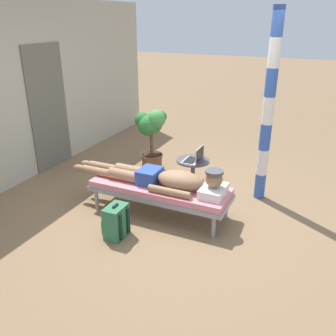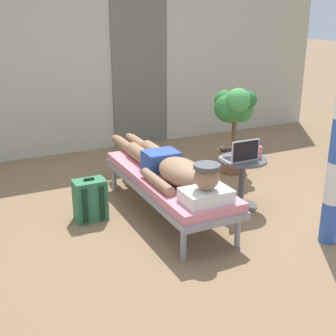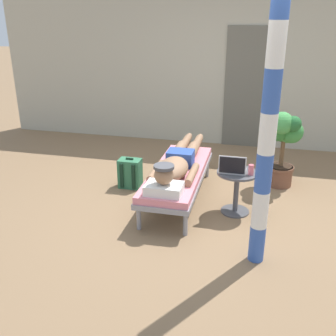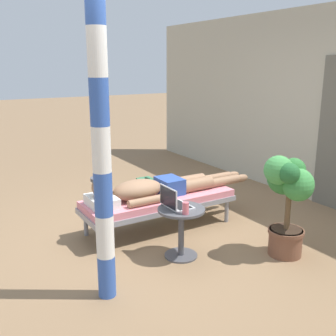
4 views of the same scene
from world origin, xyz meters
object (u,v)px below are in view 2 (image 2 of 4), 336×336
person_reclining (170,166)px  laptop (241,155)px  drink_glass (259,152)px  backpack (90,200)px  side_table (242,174)px  potted_plant (234,118)px  lounge_chair (168,182)px

person_reclining → laptop: laptop is taller
drink_glass → backpack: size_ratio=0.28×
side_table → backpack: (-1.46, 0.41, -0.16)m
backpack → potted_plant: potted_plant is taller
laptop → person_reclining: bearing=165.9°
laptop → side_table: bearing=40.5°
person_reclining → backpack: 0.83m
laptop → backpack: size_ratio=0.73×
lounge_chair → backpack: (-0.71, 0.23, -0.15)m
side_table → lounge_chair: bearing=166.9°
lounge_chair → backpack: 0.76m
lounge_chair → backpack: backpack is taller
person_reclining → drink_glass: bearing=-10.8°
lounge_chair → person_reclining: (0.00, -0.05, 0.17)m
side_table → drink_glass: size_ratio=4.37×
person_reclining → backpack: person_reclining is taller
backpack → side_table: bearing=-15.5°
person_reclining → potted_plant: 1.52m
side_table → drink_glass: bearing=-18.4°
side_table → drink_glass: (0.15, -0.05, 0.23)m
laptop → backpack: (-1.40, 0.46, -0.39)m
side_table → laptop: laptop is taller
lounge_chair → potted_plant: size_ratio=1.74×
lounge_chair → side_table: bearing=-13.1°
backpack → laptop: bearing=-18.1°
laptop → potted_plant: size_ratio=0.29×
potted_plant → person_reclining: bearing=-146.8°
person_reclining → side_table: 0.77m
person_reclining → potted_plant: size_ratio=2.04×
drink_glass → potted_plant: 1.07m
laptop → drink_glass: (0.21, 0.00, 0.00)m
lounge_chair → person_reclining: 0.18m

